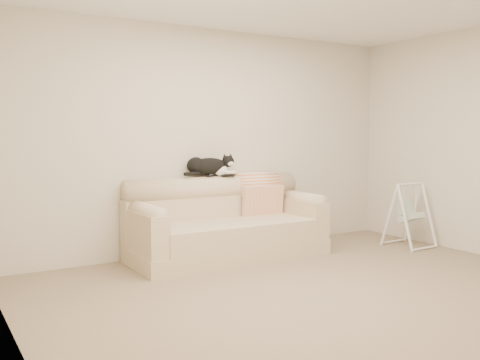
# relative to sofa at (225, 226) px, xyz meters

# --- Properties ---
(ground_plane) EXTENTS (5.00, 5.00, 0.00)m
(ground_plane) POSITION_rel_sofa_xyz_m (0.07, -1.62, -0.35)
(ground_plane) COLOR #786550
(ground_plane) RESTS_ON ground
(room_shell) EXTENTS (5.04, 4.04, 2.60)m
(room_shell) POSITION_rel_sofa_xyz_m (0.07, -1.62, 1.18)
(room_shell) COLOR beige
(room_shell) RESTS_ON ground
(sofa) EXTENTS (2.20, 0.93, 0.90)m
(sofa) POSITION_rel_sofa_xyz_m (0.00, 0.00, 0.00)
(sofa) COLOR #BAAB91
(sofa) RESTS_ON ground
(remote_a) EXTENTS (0.18, 0.13, 0.03)m
(remote_a) POSITION_rel_sofa_xyz_m (-0.03, 0.25, 0.56)
(remote_a) COLOR black
(remote_a) RESTS_ON sofa
(remote_b) EXTENTS (0.17, 0.06, 0.02)m
(remote_b) POSITION_rel_sofa_xyz_m (0.16, 0.20, 0.56)
(remote_b) COLOR black
(remote_b) RESTS_ON sofa
(tuxedo_cat) EXTENTS (0.66, 0.28, 0.26)m
(tuxedo_cat) POSITION_rel_sofa_xyz_m (-0.06, 0.25, 0.67)
(tuxedo_cat) COLOR black
(tuxedo_cat) RESTS_ON sofa
(throw_blanket) EXTENTS (0.56, 0.38, 0.58)m
(throw_blanket) POSITION_rel_sofa_xyz_m (0.58, 0.23, 0.37)
(throw_blanket) COLOR orange
(throw_blanket) RESTS_ON sofa
(baby_swing) EXTENTS (0.50, 0.53, 0.79)m
(baby_swing) POSITION_rel_sofa_xyz_m (2.22, -0.68, 0.04)
(baby_swing) COLOR white
(baby_swing) RESTS_ON ground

